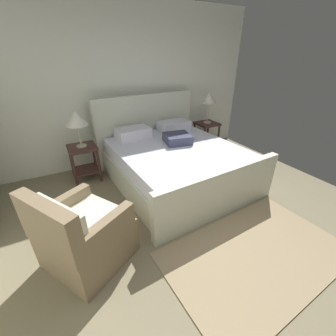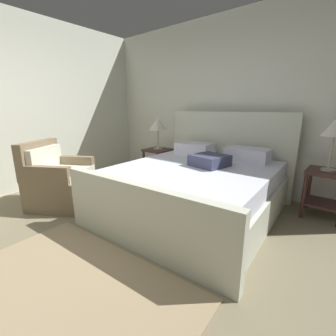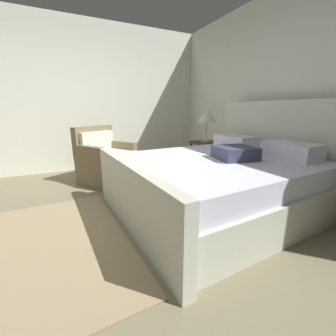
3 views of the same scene
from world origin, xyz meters
name	(u,v)px [view 1 (image 1 of 3)]	position (x,y,z in m)	size (l,w,h in m)	color
ground_plane	(230,252)	(0.00, 0.00, -0.01)	(4.86, 5.65, 0.02)	#7D7257
wall_back	(131,87)	(0.00, 2.89, 1.38)	(4.98, 0.12, 2.75)	white
bed	(174,161)	(0.22, 1.65, 0.35)	(2.09, 2.29, 1.27)	beige
nightstand_right	(206,132)	(1.52, 2.50, 0.40)	(0.44, 0.44, 0.60)	#402523
table_lamp_right	(209,99)	(1.52, 2.50, 1.10)	(0.29, 0.29, 0.62)	#B7B293
nightstand_left	(84,158)	(-1.08, 2.35, 0.40)	(0.44, 0.44, 0.60)	#402523
table_lamp_left	(76,119)	(-1.08, 2.35, 1.04)	(0.33, 0.33, 0.56)	#B7B293
armchair	(82,236)	(-1.39, 0.62, 0.35)	(0.99, 0.99, 0.90)	#826D50
area_rug	(256,253)	(0.22, -0.16, 0.01)	(1.97, 1.19, 0.01)	#9B8664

